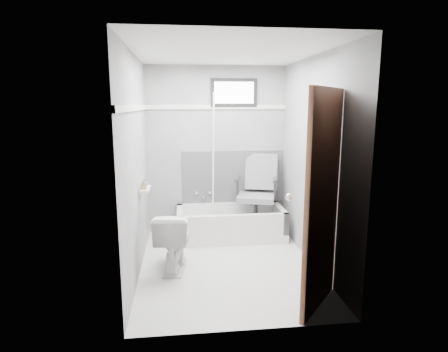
{
  "coord_description": "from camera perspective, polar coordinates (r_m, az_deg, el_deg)",
  "views": [
    {
      "loc": [
        -0.51,
        -4.09,
        1.85
      ],
      "look_at": [
        0.0,
        0.35,
        1.0
      ],
      "focal_mm": 30.0,
      "sensor_mm": 36.0,
      "label": 1
    }
  ],
  "objects": [
    {
      "name": "faucet",
      "position": [
        5.52,
        -3.17,
        -2.86
      ],
      "size": [
        0.26,
        0.1,
        0.16
      ],
      "primitive_type": null,
      "color": "silver",
      "rests_on": "wall_back"
    },
    {
      "name": "soap_bottle_a",
      "position": [
        4.31,
        -12.14,
        -1.32
      ],
      "size": [
        0.07,
        0.07,
        0.11
      ],
      "primitive_type": "imported",
      "rotation": [
        0.0,
        0.0,
        0.39
      ],
      "color": "olive",
      "rests_on": "shelf"
    },
    {
      "name": "toilet",
      "position": [
        4.35,
        -7.7,
        -9.7
      ],
      "size": [
        0.46,
        0.72,
        0.67
      ],
      "primitive_type": "imported",
      "rotation": [
        0.0,
        0.0,
        3.03
      ],
      "color": "white",
      "rests_on": "floor"
    },
    {
      "name": "window",
      "position": [
        5.43,
        1.52,
        12.57
      ],
      "size": [
        0.66,
        0.04,
        0.4
      ],
      "primitive_type": null,
      "color": "black",
      "rests_on": "wall_back"
    },
    {
      "name": "backerboard",
      "position": [
        5.53,
        1.45,
        -0.17
      ],
      "size": [
        1.5,
        0.02,
        0.78
      ],
      "primitive_type": "cube",
      "color": "#4C4C4F",
      "rests_on": "wall_back"
    },
    {
      "name": "wall_left",
      "position": [
        4.17,
        -13.23,
        1.51
      ],
      "size": [
        0.02,
        2.6,
        2.4
      ],
      "primitive_type": "cube",
      "color": "slate",
      "rests_on": "floor"
    },
    {
      "name": "trim_back",
      "position": [
        5.4,
        -1.16,
        10.46
      ],
      "size": [
        2.0,
        0.02,
        0.06
      ],
      "primitive_type": "cube",
      "color": "white",
      "rests_on": "wall_back"
    },
    {
      "name": "shelf",
      "position": [
        4.4,
        -11.88,
        -1.94
      ],
      "size": [
        0.1,
        0.32,
        0.02
      ],
      "primitive_type": "cube",
      "color": "white",
      "rests_on": "wall_left"
    },
    {
      "name": "trim_left",
      "position": [
        4.11,
        -13.42,
        10.07
      ],
      "size": [
        0.02,
        2.6,
        0.06
      ],
      "primitive_type": "cube",
      "color": "white",
      "rests_on": "wall_left"
    },
    {
      "name": "door",
      "position": [
        3.29,
        20.73,
        -4.92
      ],
      "size": [
        0.78,
        0.78,
        2.0
      ],
      "primitive_type": null,
      "color": "brown",
      "rests_on": "floor"
    },
    {
      "name": "bathtub",
      "position": [
        5.32,
        1.01,
        -7.18
      ],
      "size": [
        1.5,
        0.7,
        0.42
      ],
      "primitive_type": null,
      "color": "white",
      "rests_on": "floor"
    },
    {
      "name": "office_chair",
      "position": [
        5.31,
        4.9,
        -2.44
      ],
      "size": [
        0.74,
        0.74,
        1.04
      ],
      "primitive_type": null,
      "rotation": [
        0.0,
        0.0,
        -0.27
      ],
      "color": "slate",
      "rests_on": "bathtub"
    },
    {
      "name": "soap_bottle_b",
      "position": [
        4.44,
        -11.97,
        -1.02
      ],
      "size": [
        0.09,
        0.09,
        0.08
      ],
      "primitive_type": "imported",
      "rotation": [
        0.0,
        0.0,
        0.51
      ],
      "color": "slate",
      "rests_on": "shelf"
    },
    {
      "name": "ceiling",
      "position": [
        4.16,
        0.58,
        18.38
      ],
      "size": [
        2.6,
        2.6,
        0.0
      ],
      "primitive_type": "plane",
      "rotation": [
        3.14,
        0.0,
        0.0
      ],
      "color": "silver",
      "rests_on": "floor"
    },
    {
      "name": "floor",
      "position": [
        4.52,
        0.53,
        -13.41
      ],
      "size": [
        2.6,
        2.6,
        0.0
      ],
      "primitive_type": "plane",
      "color": "white",
      "rests_on": "ground"
    },
    {
      "name": "pole",
      "position": [
        5.23,
        -1.65,
        1.97
      ],
      "size": [
        0.02,
        0.31,
        1.93
      ],
      "primitive_type": "cylinder",
      "rotation": [
        0.15,
        0.0,
        0.0
      ],
      "color": "white",
      "rests_on": "bathtub"
    },
    {
      "name": "wall_right",
      "position": [
        4.41,
        13.58,
        1.99
      ],
      "size": [
        0.02,
        2.6,
        2.4
      ],
      "primitive_type": "cube",
      "color": "slate",
      "rests_on": "floor"
    },
    {
      "name": "wall_front",
      "position": [
        2.91,
        3.75,
        -2.18
      ],
      "size": [
        2.0,
        0.02,
        2.4
      ],
      "primitive_type": "cube",
      "color": "slate",
      "rests_on": "floor"
    },
    {
      "name": "wall_back",
      "position": [
        5.45,
        -1.15,
        3.93
      ],
      "size": [
        2.0,
        0.02,
        2.4
      ],
      "primitive_type": "cube",
      "color": "slate",
      "rests_on": "floor"
    }
  ]
}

